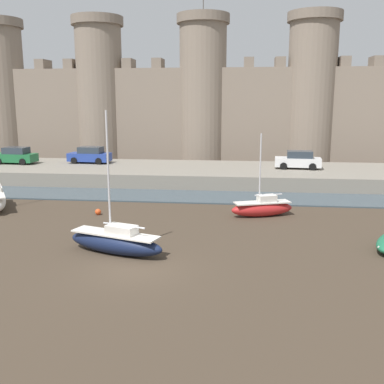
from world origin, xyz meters
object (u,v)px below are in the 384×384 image
sailboat_foreground_left (116,241)px  sailboat_midflat_centre (262,208)px  mooring_buoy_mid_mud (98,212)px  car_quay_centre_east (15,156)px  car_quay_centre_west (298,160)px  car_quay_west (90,155)px

sailboat_foreground_left → sailboat_midflat_centre: (7.47, 8.16, -0.05)m
mooring_buoy_mid_mud → car_quay_centre_east: size_ratio=0.10×
mooring_buoy_mid_mud → car_quay_centre_west: size_ratio=0.10×
car_quay_centre_east → sailboat_midflat_centre: bearing=-28.8°
sailboat_midflat_centre → car_quay_west: bearing=139.2°
car_quay_west → car_quay_centre_west: 20.18m
sailboat_foreground_left → mooring_buoy_mid_mud: bearing=114.3°
mooring_buoy_mid_mud → car_quay_centre_west: bearing=43.3°
car_quay_centre_east → car_quay_centre_west: 27.26m
sailboat_midflat_centre → mooring_buoy_mid_mud: size_ratio=13.45×
mooring_buoy_mid_mud → sailboat_midflat_centre: bearing=4.6°
sailboat_foreground_left → car_quay_centre_west: 23.75m
car_quay_west → mooring_buoy_mid_mud: bearing=-69.4°
mooring_buoy_mid_mud → car_quay_centre_east: 18.91m
car_quay_centre_west → sailboat_midflat_centre: bearing=-106.2°
car_quay_west → sailboat_midflat_centre: bearing=-40.8°
car_quay_centre_west → sailboat_foreground_left: bearing=-118.1°
sailboat_foreground_left → mooring_buoy_mid_mud: 8.01m
mooring_buoy_mid_mud → sailboat_foreground_left: bearing=-65.7°
car_quay_centre_east → car_quay_centre_west: bearing=-0.4°
sailboat_foreground_left → mooring_buoy_mid_mud: size_ratio=17.43×
car_quay_west → car_quay_centre_east: 7.24m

